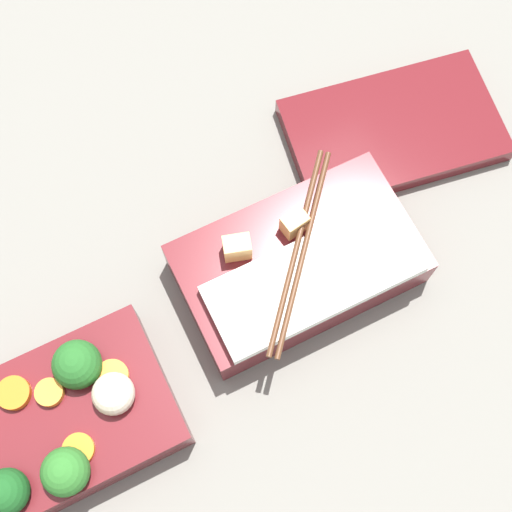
# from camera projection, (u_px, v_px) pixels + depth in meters

# --- Properties ---
(ground_plane) EXTENTS (3.00, 3.00, 0.00)m
(ground_plane) POSITION_uv_depth(u_px,v_px,m) (193.00, 352.00, 0.65)
(ground_plane) COLOR slate
(bento_tray_vegetable) EXTENTS (0.21, 0.13, 0.08)m
(bento_tray_vegetable) POSITION_uv_depth(u_px,v_px,m) (45.00, 430.00, 0.59)
(bento_tray_vegetable) COLOR maroon
(bento_tray_vegetable) RESTS_ON ground_plane
(bento_tray_rice) EXTENTS (0.21, 0.16, 0.07)m
(bento_tray_rice) POSITION_uv_depth(u_px,v_px,m) (299.00, 265.00, 0.65)
(bento_tray_rice) COLOR maroon
(bento_tray_rice) RESTS_ON ground_plane
(bento_lid) EXTENTS (0.23, 0.15, 0.02)m
(bento_lid) POSITION_uv_depth(u_px,v_px,m) (393.00, 130.00, 0.71)
(bento_lid) COLOR maroon
(bento_lid) RESTS_ON ground_plane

